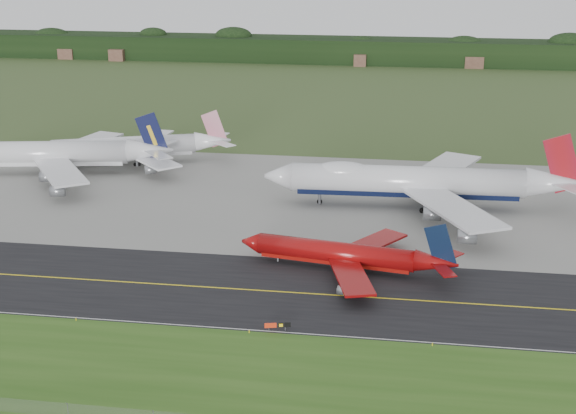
{
  "coord_description": "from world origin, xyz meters",
  "views": [
    {
      "loc": [
        25.24,
        -136.2,
        62.16
      ],
      "look_at": [
        1.71,
        22.0,
        7.53
      ],
      "focal_mm": 50.0,
      "sensor_mm": 36.0,
      "label": 1
    }
  ],
  "objects_px": {
    "jet_ba_747": "(419,182)",
    "jet_red_737": "(347,255)",
    "jet_navy_gold": "(54,154)",
    "jet_star_tail": "(135,147)",
    "taxiway_sign": "(277,325)"
  },
  "relations": [
    {
      "from": "jet_star_tail",
      "to": "jet_ba_747",
      "type": "bearing_deg",
      "value": -19.28
    },
    {
      "from": "jet_navy_gold",
      "to": "jet_star_tail",
      "type": "xyz_separation_m",
      "value": [
        18.43,
        13.19,
        -0.7
      ]
    },
    {
      "from": "jet_star_tail",
      "to": "taxiway_sign",
      "type": "distance_m",
      "value": 110.32
    },
    {
      "from": "jet_navy_gold",
      "to": "jet_star_tail",
      "type": "bearing_deg",
      "value": 35.59
    },
    {
      "from": "jet_ba_747",
      "to": "taxiway_sign",
      "type": "xyz_separation_m",
      "value": [
        -23.13,
        -67.07,
        -5.49
      ]
    },
    {
      "from": "jet_navy_gold",
      "to": "jet_star_tail",
      "type": "relative_size",
      "value": 1.22
    },
    {
      "from": "jet_ba_747",
      "to": "jet_navy_gold",
      "type": "relative_size",
      "value": 1.16
    },
    {
      "from": "jet_ba_747",
      "to": "jet_navy_gold",
      "type": "distance_m",
      "value": 98.88
    },
    {
      "from": "jet_ba_747",
      "to": "taxiway_sign",
      "type": "distance_m",
      "value": 71.16
    },
    {
      "from": "jet_red_737",
      "to": "jet_navy_gold",
      "type": "bearing_deg",
      "value": 146.97
    },
    {
      "from": "jet_navy_gold",
      "to": "taxiway_sign",
      "type": "distance_m",
      "value": 110.73
    },
    {
      "from": "jet_ba_747",
      "to": "jet_star_tail",
      "type": "distance_m",
      "value": 84.1
    },
    {
      "from": "taxiway_sign",
      "to": "jet_star_tail",
      "type": "bearing_deg",
      "value": 120.67
    },
    {
      "from": "jet_ba_747",
      "to": "jet_red_737",
      "type": "distance_m",
      "value": 42.49
    },
    {
      "from": "jet_ba_747",
      "to": "jet_red_737",
      "type": "height_order",
      "value": "jet_ba_747"
    }
  ]
}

